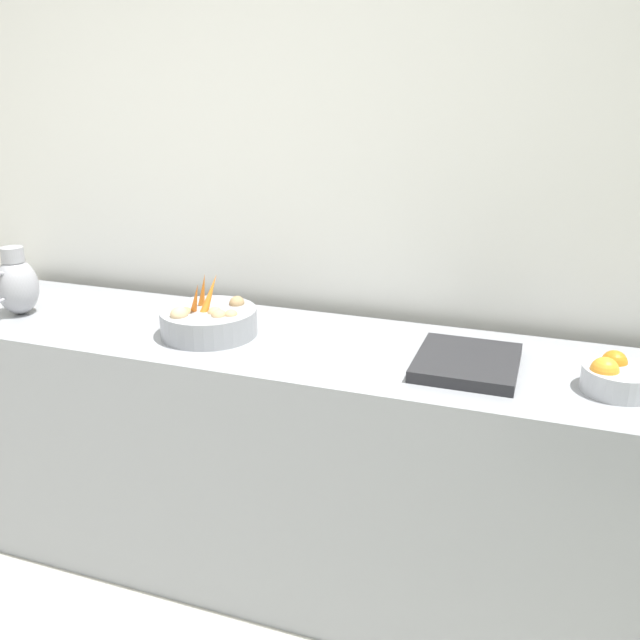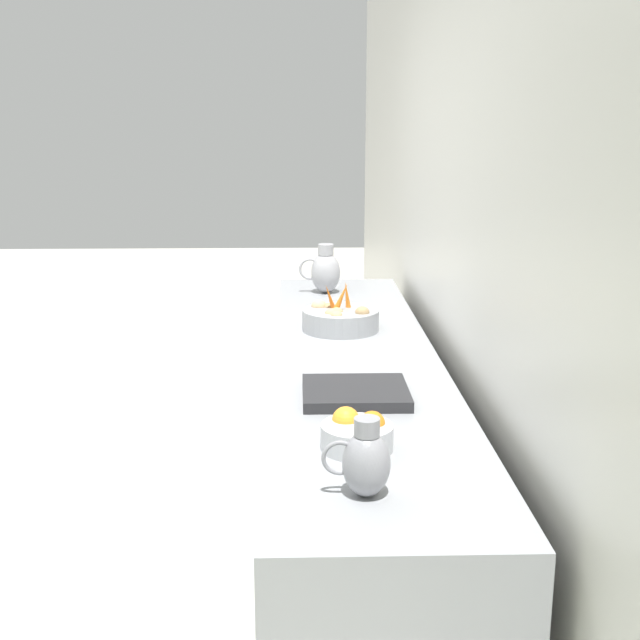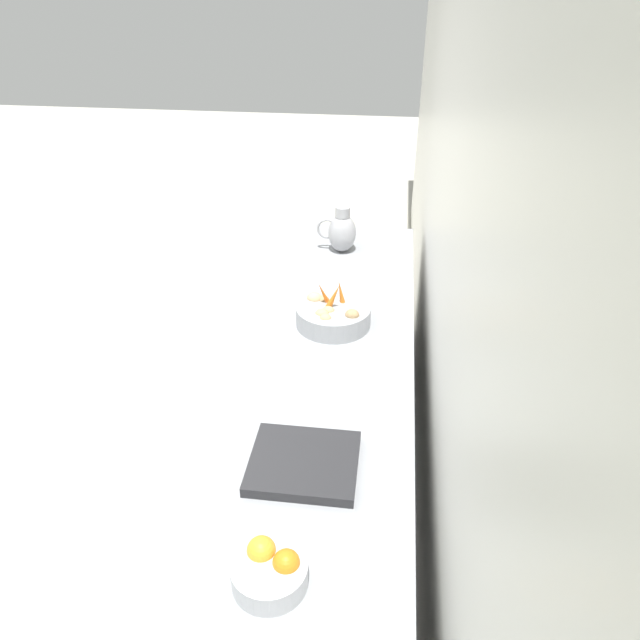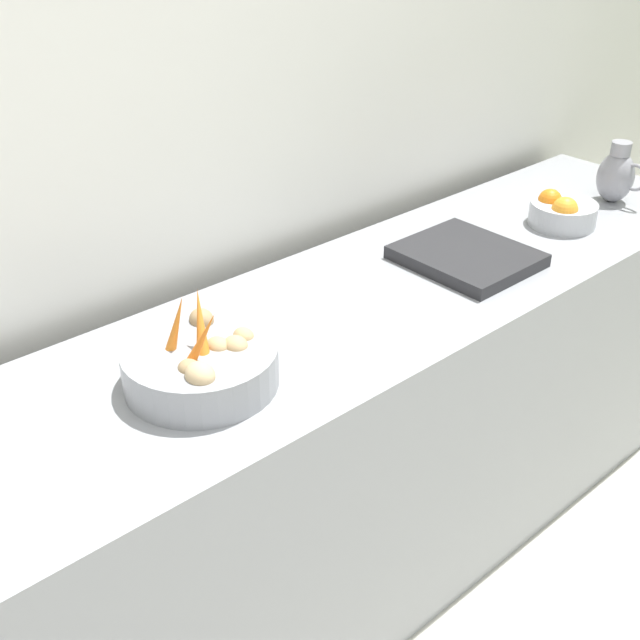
{
  "view_description": "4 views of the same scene",
  "coord_description": "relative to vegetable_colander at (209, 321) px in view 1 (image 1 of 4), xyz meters",
  "views": [
    {
      "loc": [
        0.42,
        0.99,
        1.72
      ],
      "look_at": [
        -1.36,
        0.36,
        1.06
      ],
      "focal_mm": 37.71,
      "sensor_mm": 36.0,
      "label": 1
    },
    {
      "loc": [
        -1.31,
        3.29,
        1.8
      ],
      "look_at": [
        -1.4,
        0.06,
        1.0
      ],
      "focal_mm": 46.02,
      "sensor_mm": 36.0,
      "label": 2
    },
    {
      "loc": [
        -1.72,
        2.16,
        2.31
      ],
      "look_at": [
        -1.45,
        0.05,
        1.01
      ],
      "focal_mm": 33.99,
      "sensor_mm": 36.0,
      "label": 3
    },
    {
      "loc": [
        -0.29,
        -0.82,
        1.88
      ],
      "look_at": [
        -1.44,
        0.2,
        0.98
      ],
      "focal_mm": 44.64,
      "sensor_mm": 36.0,
      "label": 4
    }
  ],
  "objects": [
    {
      "name": "vegetable_colander",
      "position": [
        0.0,
        0.0,
        0.0
      ],
      "size": [
        0.33,
        0.33,
        0.21
      ],
      "color": "gray",
      "rests_on": "prep_counter"
    },
    {
      "name": "metal_pitcher_tall",
      "position": [
        0.04,
        -0.77,
        0.06
      ],
      "size": [
        0.21,
        0.15,
        0.25
      ],
      "color": "#939399",
      "rests_on": "prep_counter"
    },
    {
      "name": "orange_bowl",
      "position": [
        0.02,
        1.28,
        -0.01
      ],
      "size": [
        0.2,
        0.2,
        0.11
      ],
      "color": "#ADAFB5",
      "rests_on": "prep_counter"
    },
    {
      "name": "counter_sink_basin",
      "position": [
        -0.0,
        0.87,
        -0.03
      ],
      "size": [
        0.34,
        0.3,
        0.04
      ],
      "primitive_type": "cube",
      "color": "#232326",
      "rests_on": "prep_counter"
    },
    {
      "name": "prep_counter",
      "position": [
        -0.04,
        0.36,
        -0.51
      ],
      "size": [
        0.63,
        2.99,
        0.91
      ],
      "primitive_type": "cube",
      "color": "gray",
      "rests_on": "ground_plane"
    },
    {
      "name": "tile_wall_left",
      "position": [
        -0.46,
        0.86,
        0.54
      ],
      "size": [
        0.1,
        9.4,
        3.0
      ],
      "primitive_type": "cube",
      "color": "white",
      "rests_on": "ground_plane"
    }
  ]
}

